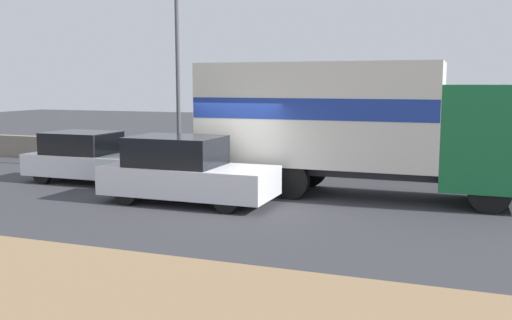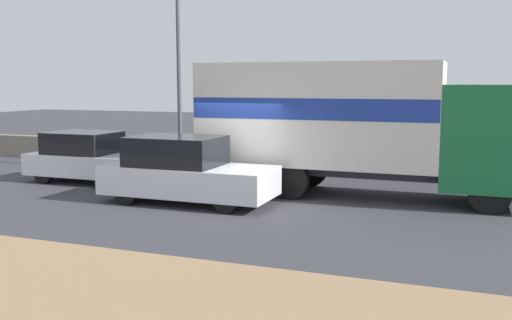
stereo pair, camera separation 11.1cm
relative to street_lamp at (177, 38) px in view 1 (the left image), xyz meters
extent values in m
plane|color=#38383D|center=(3.50, -4.53, -4.50)|extent=(80.00, 80.00, 0.00)
cube|color=#937551|center=(3.50, -11.26, -4.48)|extent=(60.00, 4.90, 0.04)
cube|color=gray|center=(3.50, 1.14, -4.06)|extent=(60.00, 0.35, 0.88)
cylinder|color=#4C4C51|center=(0.00, 0.00, -0.69)|extent=(0.14, 0.14, 7.63)
cube|color=#196B38|center=(9.80, -2.21, -2.79)|extent=(2.29, 2.29, 2.55)
cube|color=#2D2D33|center=(5.44, -2.21, -3.79)|extent=(6.42, 1.27, 0.25)
cube|color=silver|center=(5.44, -2.21, -2.31)|extent=(6.42, 2.31, 2.72)
cube|color=navy|center=(5.44, -2.21, -2.13)|extent=(6.39, 2.33, 0.54)
cylinder|color=black|center=(9.80, -1.24, -4.02)|extent=(0.97, 0.28, 0.97)
cylinder|color=black|center=(9.80, -3.19, -4.02)|extent=(0.97, 0.28, 0.97)
cylinder|color=black|center=(3.67, -1.24, -4.02)|extent=(0.97, 0.28, 0.97)
cylinder|color=black|center=(3.67, -3.19, -4.02)|extent=(0.97, 0.28, 0.97)
cylinder|color=black|center=(4.96, -1.24, -4.02)|extent=(0.97, 0.28, 0.97)
cylinder|color=black|center=(4.96, -3.19, -4.02)|extent=(0.97, 0.28, 0.97)
cube|color=silver|center=(2.68, -4.56, -3.92)|extent=(4.37, 1.78, 0.72)
cube|color=black|center=(2.33, -4.56, -3.19)|extent=(2.27, 1.64, 0.74)
cylinder|color=black|center=(4.03, -3.79, -4.20)|extent=(0.59, 0.20, 0.59)
cylinder|color=black|center=(4.03, -5.33, -4.20)|extent=(0.59, 0.20, 0.59)
cylinder|color=black|center=(1.33, -3.79, -4.20)|extent=(0.59, 0.20, 0.59)
cylinder|color=black|center=(1.33, -5.33, -4.20)|extent=(0.59, 0.20, 0.59)
cube|color=silver|center=(-1.53, -2.85, -3.95)|extent=(3.87, 1.75, 0.65)
cube|color=black|center=(-1.84, -2.85, -3.30)|extent=(2.01, 1.61, 0.66)
cylinder|color=black|center=(-0.33, -2.09, -4.20)|extent=(0.61, 0.20, 0.61)
cylinder|color=black|center=(-0.33, -3.60, -4.20)|extent=(0.61, 0.20, 0.61)
cylinder|color=black|center=(-2.73, -2.09, -4.20)|extent=(0.61, 0.20, 0.61)
cylinder|color=black|center=(-2.73, -3.60, -4.20)|extent=(0.61, 0.20, 0.61)
camera|label=1|loc=(9.19, -17.32, -1.47)|focal=40.00mm
camera|label=2|loc=(9.29, -17.28, -1.47)|focal=40.00mm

